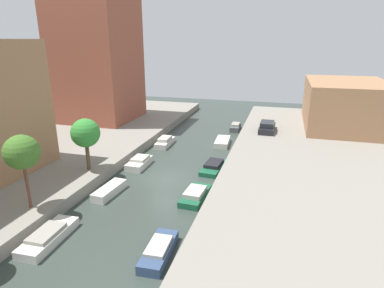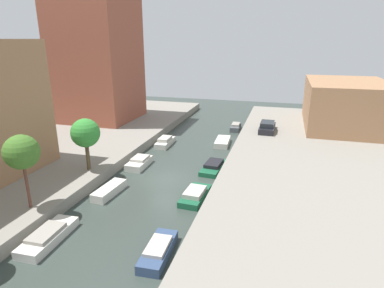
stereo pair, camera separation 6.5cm
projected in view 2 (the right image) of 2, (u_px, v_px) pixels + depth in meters
name	position (u px, v px, depth m)	size (l,w,h in m)	color
ground_plane	(164.00, 179.00, 30.02)	(84.00, 84.00, 0.00)	#333D38
quay_left	(28.00, 159.00, 33.78)	(20.00, 64.00, 1.00)	gray
quay_right	(340.00, 195.00, 25.96)	(20.00, 64.00, 1.00)	gray
apartment_tower_far	(97.00, 53.00, 45.98)	(10.00, 10.13, 18.91)	brown
low_block_right	(345.00, 104.00, 43.54)	(10.00, 14.73, 6.07)	#9E704C
street_tree_1	(22.00, 152.00, 21.80)	(2.37, 2.37, 5.32)	brown
street_tree_2	(85.00, 133.00, 28.73)	(2.56, 2.56, 4.73)	brown
parked_car	(267.00, 127.00, 41.80)	(1.97, 4.64, 1.32)	black
moored_boat_left_1	(48.00, 236.00, 20.74)	(1.78, 4.51, 0.83)	beige
moored_boat_left_2	(109.00, 190.00, 27.04)	(1.44, 3.70, 0.70)	beige
moored_boat_left_3	(139.00, 163.00, 32.99)	(1.66, 3.48, 0.93)	beige
moored_boat_left_4	(165.00, 142.00, 39.52)	(1.52, 3.89, 1.03)	beige
moored_boat_right_1	(158.00, 250.00, 19.34)	(1.58, 3.98, 0.82)	#33476B
moored_boat_right_2	(195.00, 195.00, 26.27)	(1.85, 4.06, 0.86)	#195638
moored_boat_right_3	(213.00, 167.00, 32.16)	(1.98, 4.39, 0.79)	#195638
moored_boat_right_4	(223.00, 142.00, 39.81)	(1.81, 3.93, 0.68)	beige
moored_boat_right_5	(236.00, 127.00, 46.29)	(1.31, 3.49, 0.94)	#4C5156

